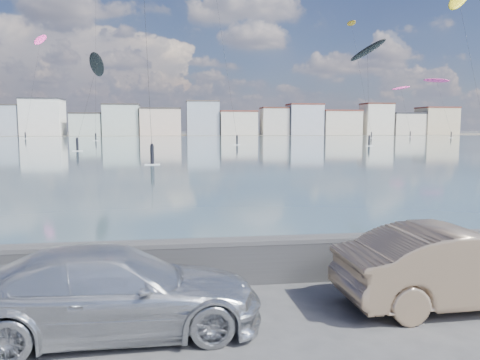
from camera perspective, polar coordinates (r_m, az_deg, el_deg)
ground at (r=8.23m, az=-3.21°, el=-18.80°), size 700.00×700.00×0.00m
bay_water at (r=98.98m, az=-7.63°, el=4.42°), size 500.00×177.00×0.00m
far_shore_strip at (r=207.44m, az=-7.83°, el=5.48°), size 500.00×60.00×0.00m
seawall at (r=10.55m, az=-4.47°, el=-9.66°), size 400.00×0.36×1.08m
far_buildings at (r=193.44m, az=-7.45°, el=7.20°), size 240.79×13.26×14.60m
car_silver at (r=8.46m, az=-15.16°, el=-12.91°), size 5.13×2.24×1.47m
car_champagne at (r=10.27m, az=25.20°, el=-9.51°), size 4.84×1.81×1.58m
kitesurfer_3 at (r=101.16m, az=15.27°, el=14.92°), size 7.43×16.96×21.04m
kitesurfer_5 at (r=169.77m, az=22.86°, el=11.01°), size 8.63×11.56×19.68m
kitesurfer_6 at (r=98.66m, az=25.14°, el=19.18°), size 8.23×14.41×29.73m
kitesurfer_11 at (r=80.86m, az=-17.10°, el=13.10°), size 3.52×13.51×15.49m
kitesurfer_12 at (r=161.35m, az=13.46°, el=17.83°), size 6.05×13.71×37.29m
kitesurfer_14 at (r=160.44m, az=-23.19°, el=15.27°), size 5.16×14.83×32.71m
kitesurfer_17 at (r=181.55m, az=19.04°, el=10.47°), size 8.61×11.13×18.63m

